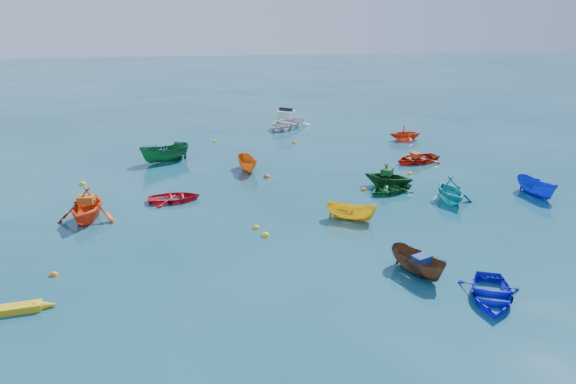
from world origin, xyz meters
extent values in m
plane|color=#0A3D4C|center=(0.00, 0.00, 0.00)|extent=(160.00, 160.00, 0.00)
imported|color=#4E301C|center=(3.73, -3.86, 0.00)|extent=(2.00, 2.82, 1.02)
imported|color=#0F12C7|center=(5.58, -6.04, 0.00)|extent=(3.15, 3.62, 0.63)
imported|color=#F74517|center=(-9.72, 3.49, 0.00)|extent=(3.03, 3.41, 1.65)
imported|color=yellow|center=(2.56, 1.82, 0.00)|extent=(2.57, 1.92, 0.94)
imported|color=#135221|center=(5.58, 5.39, 0.00)|extent=(3.23, 2.93, 0.55)
imported|color=#1CABB2|center=(8.20, 3.59, 0.00)|extent=(2.34, 2.70, 1.39)
imported|color=red|center=(-5.83, 5.58, 0.00)|extent=(2.86, 2.18, 0.55)
imported|color=#D46413|center=(-1.70, 10.36, 0.00)|extent=(1.32, 2.68, 0.99)
imported|color=#104618|center=(5.75, 6.20, 0.00)|extent=(3.49, 3.38, 1.41)
imported|color=#B01F0E|center=(9.05, 10.74, 0.00)|extent=(3.60, 3.06, 0.63)
imported|color=#102CCD|center=(13.08, 3.81, 0.00)|extent=(1.51, 2.79, 1.02)
imported|color=#E34315|center=(10.25, 16.35, 0.00)|extent=(2.42, 2.10, 1.24)
imported|color=#14562C|center=(-6.75, 13.01, 0.00)|extent=(3.47, 2.47, 1.26)
imported|color=silver|center=(2.17, 21.69, 0.00)|extent=(5.01, 5.32, 1.50)
cube|color=navy|center=(3.79, -4.00, 0.66)|extent=(0.76, 0.69, 0.30)
cube|color=#C25613|center=(-9.72, 3.54, 1.00)|extent=(0.79, 0.63, 0.35)
cube|color=#134E1C|center=(5.66, 6.26, 0.88)|extent=(0.86, 0.91, 0.35)
cube|color=#CC4714|center=(8.95, 10.71, 0.47)|extent=(0.65, 0.74, 0.30)
sphere|color=orange|center=(-9.93, -2.09, 0.00)|extent=(0.32, 0.32, 0.32)
sphere|color=yellow|center=(-1.63, 0.47, 0.00)|extent=(0.36, 0.36, 0.36)
sphere|color=yellow|center=(-11.06, 8.97, 0.00)|extent=(0.37, 0.37, 0.37)
sphere|color=#D8530B|center=(-0.73, 8.85, 0.00)|extent=(0.37, 0.37, 0.37)
sphere|color=yellow|center=(-1.98, 1.38, 0.00)|extent=(0.32, 0.32, 0.32)
sphere|color=orange|center=(4.26, 5.86, 0.00)|extent=(0.32, 0.32, 0.32)
sphere|color=yellow|center=(-3.58, 17.76, 0.00)|extent=(0.31, 0.31, 0.31)
sphere|color=orange|center=(2.08, 16.65, 0.00)|extent=(0.32, 0.32, 0.32)
sphere|color=yellow|center=(7.76, 8.31, 0.00)|extent=(0.31, 0.31, 0.31)
camera|label=1|loc=(-3.78, -22.09, 9.98)|focal=35.00mm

